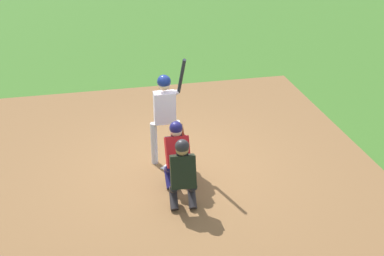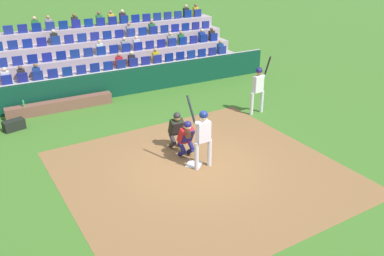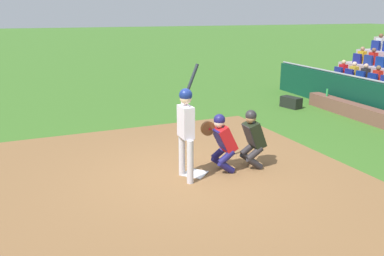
# 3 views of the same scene
# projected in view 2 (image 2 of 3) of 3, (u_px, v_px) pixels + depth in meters

# --- Properties ---
(ground_plane) EXTENTS (160.00, 160.00, 0.00)m
(ground_plane) POSITION_uv_depth(u_px,v_px,m) (194.00, 165.00, 12.63)
(ground_plane) COLOR #3E7126
(infield_dirt_patch) EXTENTS (8.19, 7.94, 0.01)m
(infield_dirt_patch) POSITION_uv_depth(u_px,v_px,m) (202.00, 172.00, 12.23)
(infield_dirt_patch) COLOR olive
(infield_dirt_patch) RESTS_ON ground_plane
(home_plate_marker) EXTENTS (0.62, 0.62, 0.02)m
(home_plate_marker) POSITION_uv_depth(u_px,v_px,m) (194.00, 164.00, 12.62)
(home_plate_marker) COLOR white
(home_plate_marker) RESTS_ON infield_dirt_patch
(batter_at_plate) EXTENTS (0.66, 0.54, 2.28)m
(batter_at_plate) POSITION_uv_depth(u_px,v_px,m) (203.00, 133.00, 12.00)
(batter_at_plate) COLOR silver
(batter_at_plate) RESTS_ON ground_plane
(catcher_crouching) EXTENTS (0.47, 0.72, 1.28)m
(catcher_crouching) POSITION_uv_depth(u_px,v_px,m) (186.00, 137.00, 12.81)
(catcher_crouching) COLOR navy
(catcher_crouching) RESTS_ON ground_plane
(home_plate_umpire) EXTENTS (0.48, 0.47, 1.30)m
(home_plate_umpire) POSITION_uv_depth(u_px,v_px,m) (177.00, 128.00, 13.38)
(home_plate_umpire) COLOR #292628
(home_plate_umpire) RESTS_ON ground_plane
(dugout_wall) EXTENTS (15.26, 0.24, 1.21)m
(dugout_wall) POSITION_uv_depth(u_px,v_px,m) (117.00, 83.00, 17.97)
(dugout_wall) COLOR #0D3E2C
(dugout_wall) RESTS_ON ground_plane
(dugout_bench) EXTENTS (4.17, 0.40, 0.44)m
(dugout_bench) POSITION_uv_depth(u_px,v_px,m) (60.00, 105.00, 16.55)
(dugout_bench) COLOR brown
(dugout_bench) RESTS_ON ground_plane
(water_bottle_on_bench) EXTENTS (0.07, 0.07, 0.25)m
(water_bottle_on_bench) POSITION_uv_depth(u_px,v_px,m) (23.00, 103.00, 15.79)
(water_bottle_on_bench) COLOR green
(water_bottle_on_bench) RESTS_ON dugout_bench
(equipment_duffel_bag) EXTENTS (0.80, 0.54, 0.38)m
(equipment_duffel_bag) POSITION_uv_depth(u_px,v_px,m) (14.00, 125.00, 14.86)
(equipment_duffel_bag) COLOR black
(equipment_duffel_bag) RESTS_ON ground_plane
(on_deck_batter) EXTENTS (0.65, 0.54, 2.37)m
(on_deck_batter) POSITION_uv_depth(u_px,v_px,m) (258.00, 85.00, 15.88)
(on_deck_batter) COLOR silver
(on_deck_batter) RESTS_ON ground_plane
(bleacher_stand) EXTENTS (15.23, 3.75, 2.85)m
(bleacher_stand) POSITION_uv_depth(u_px,v_px,m) (90.00, 56.00, 21.25)
(bleacher_stand) COLOR #A7949C
(bleacher_stand) RESTS_ON ground_plane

